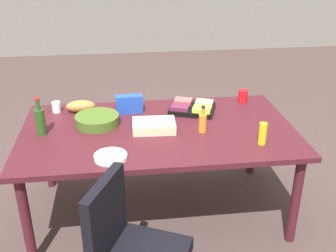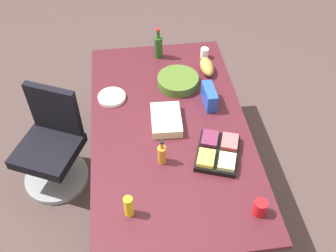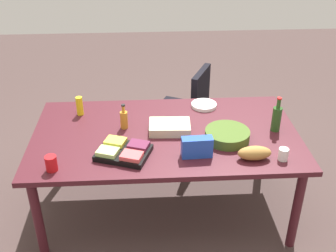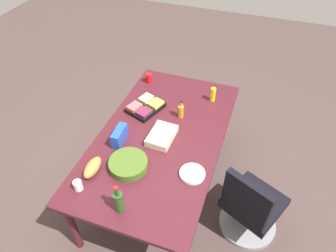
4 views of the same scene
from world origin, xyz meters
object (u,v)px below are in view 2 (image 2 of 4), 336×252
Objects in this scene: fruit_platter at (218,152)px; paper_plate_stack at (112,97)px; red_solo_cup at (260,208)px; mustard_bottle at (129,206)px; chip_bag_blue at (209,96)px; conference_table at (170,132)px; dressing_bottle at (162,154)px; salad_bowl at (178,81)px; sheet_cake at (166,120)px; office_chair at (53,150)px; wine_bottle at (158,46)px; paper_cup at (204,53)px; bread_loaf at (207,67)px.

fruit_platter reaches higher than paper_plate_stack.
mustard_bottle is at bearing 83.09° from red_solo_cup.
paper_plate_stack is 1.00× the size of chip_bag_blue.
dressing_bottle reaches higher than conference_table.
salad_bowl is (0.79, -0.22, -0.04)m from dressing_bottle.
conference_table is 6.48× the size of sheet_cake.
office_chair is 2.07× the size of fruit_platter.
fruit_platter reaches higher than sheet_cake.
sheet_cake is (-0.33, -0.40, 0.02)m from paper_plate_stack.
red_solo_cup is 1.72m from wine_bottle.
red_solo_cup is (-0.48, -0.15, 0.02)m from fruit_platter.
conference_table is at bearing -16.31° from dressing_bottle.
mustard_bottle is 1.69m from paper_cup.
dressing_bottle is 0.82m from salad_bowl.
office_chair is at bearing 112.09° from paper_cup.
red_solo_cup is 1.01m from chip_bag_blue.
fruit_platter is at bearing 173.69° from paper_cup.
paper_cup is at bearing -67.91° from office_chair.
salad_bowl is 0.45m from sheet_cake.
chip_bag_blue reaches higher than red_solo_cup.
fruit_platter is 1.97× the size of paper_plate_stack.
conference_table is 0.11m from sheet_cake.
mustard_bottle is 1.78× the size of paper_cup.
dressing_bottle is (-0.01, 0.39, 0.05)m from fruit_platter.
fruit_platter is 0.47m from sheet_cake.
bread_loaf is 0.71m from sheet_cake.
wine_bottle is at bearing 14.58° from red_solo_cup.
chip_bag_blue is (-0.04, -1.30, 0.50)m from office_chair.
red_solo_cup is 0.53× the size of dressing_bottle.
salad_bowl is 0.30m from bread_loaf.
paper_plate_stack is at bearing 4.20° from mustard_bottle.
fruit_platter is 1.51× the size of wine_bottle.
office_chair reaches higher than sheet_cake.
mustard_bottle is 0.80m from sheet_cake.
conference_table is 0.79m from mustard_bottle.
sheet_cake is at bearing -102.47° from office_chair.
mustard_bottle reaches higher than salad_bowl.
office_chair is at bearing 53.67° from red_solo_cup.
office_chair is at bearing 88.30° from chip_bag_blue.
office_chair is 1.45m from fruit_platter.
fruit_platter is 0.50m from red_solo_cup.
bread_loaf is at bearing -6.45° from fruit_platter.
red_solo_cup is 0.34× the size of sheet_cake.
wine_bottle is 0.84m from sheet_cake.
paper_plate_stack is at bearing 36.81° from red_solo_cup.
red_solo_cup is 0.46× the size of bread_loaf.
paper_cup is (0.56, -1.39, 0.47)m from office_chair.
chip_bag_blue is at bearing -64.54° from sheet_cake.
red_solo_cup is at bearing -162.38° from fruit_platter.
paper_cup is (0.20, -0.02, -0.01)m from bread_loaf.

